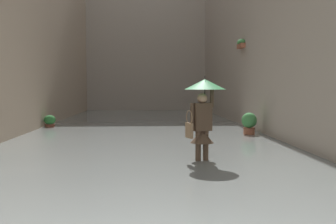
{
  "coord_description": "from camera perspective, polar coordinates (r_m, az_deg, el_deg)",
  "views": [
    {
      "loc": [
        -0.15,
        2.61,
        1.72
      ],
      "look_at": [
        -0.51,
        -4.6,
        1.25
      ],
      "focal_mm": 40.79,
      "sensor_mm": 36.0,
      "label": 1
    }
  ],
  "objects": [
    {
      "name": "building_facade_far",
      "position": [
        27.16,
        -3.27,
        12.47
      ],
      "size": [
        11.62,
        1.8,
        11.7
      ],
      "primitive_type": "cube",
      "color": "#A89989",
      "rests_on": "ground_plane"
    },
    {
      "name": "person_wading",
      "position": [
        8.15,
        5.28,
        0.83
      ],
      "size": [
        0.88,
        0.88,
        1.96
      ],
      "color": "black",
      "rests_on": "ground_plane"
    },
    {
      "name": "potted_plant_far_right",
      "position": [
        15.74,
        -17.25,
        -1.47
      ],
      "size": [
        0.45,
        0.45,
        0.62
      ],
      "color": "brown",
      "rests_on": "ground_plane"
    },
    {
      "name": "ground_plane",
      "position": [
        14.38,
        -3.49,
        -3.15
      ],
      "size": [
        60.0,
        60.0,
        0.0
      ],
      "primitive_type": "plane",
      "color": "gray"
    },
    {
      "name": "flood_water",
      "position": [
        14.37,
        -3.49,
        -2.85
      ],
      "size": [
        8.82,
        29.33,
        0.15
      ],
      "primitive_type": "cube",
      "color": "slate",
      "rests_on": "ground_plane"
    },
    {
      "name": "potted_plant_near_left",
      "position": [
        13.01,
        12.03,
        -1.77
      ],
      "size": [
        0.5,
        0.5,
        0.87
      ],
      "color": "#9E563D",
      "rests_on": "ground_plane"
    }
  ]
}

